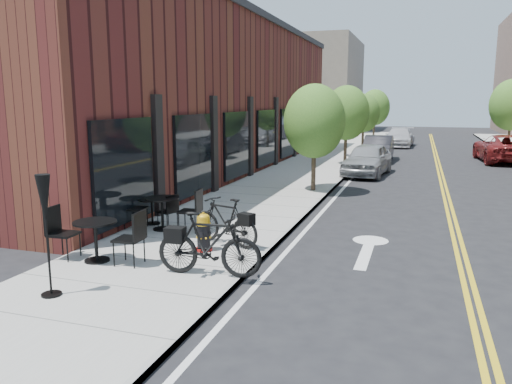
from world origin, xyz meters
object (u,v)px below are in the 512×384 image
(bicycle_left, at_px, (226,221))
(bistro_set_a, at_px, (96,235))
(patio_umbrella, at_px, (45,210))
(parked_car_b, at_px, (378,148))
(parked_car_c, at_px, (399,137))
(bistro_set_c, at_px, (162,209))
(parked_car_a, at_px, (367,159))
(bistro_set_b, at_px, (152,208))
(parked_car_far, at_px, (504,148))
(fire_hydrant, at_px, (204,232))
(bicycle_right, at_px, (209,244))

(bicycle_left, distance_m, bistro_set_a, 2.80)
(patio_umbrella, height_order, parked_car_b, patio_umbrella)
(bicycle_left, xyz_separation_m, bistro_set_a, (-2.05, -1.91, -0.00))
(bistro_set_a, xyz_separation_m, parked_car_c, (4.67, 29.96, 0.02))
(bistro_set_c, distance_m, parked_car_a, 12.55)
(bistro_set_b, height_order, parked_car_b, parked_car_b)
(bistro_set_b, distance_m, parked_car_far, 21.83)
(bistro_set_c, height_order, parked_car_b, parked_car_b)
(fire_hydrant, bearing_deg, parked_car_c, 85.53)
(bicycle_left, relative_size, parked_car_far, 0.33)
(bistro_set_c, height_order, patio_umbrella, patio_umbrella)
(parked_car_far, bearing_deg, bistro_set_c, 57.46)
(parked_car_b, distance_m, parked_car_far, 6.77)
(bistro_set_c, bearing_deg, patio_umbrella, -90.88)
(patio_umbrella, relative_size, parked_car_c, 0.43)
(bicycle_right, distance_m, bistro_set_a, 2.52)
(bistro_set_a, relative_size, parked_car_far, 0.37)
(bistro_set_a, relative_size, parked_car_a, 0.47)
(bistro_set_a, xyz_separation_m, bistro_set_b, (-0.50, 3.11, -0.11))
(patio_umbrella, bearing_deg, parked_car_a, 77.88)
(bicycle_left, bearing_deg, parked_car_c, -166.26)
(bistro_set_b, bearing_deg, bicycle_right, -26.48)
(parked_car_b, bearing_deg, patio_umbrella, -98.50)
(parked_car_a, xyz_separation_m, parked_car_b, (0.00, 5.82, -0.02))
(bistro_set_c, height_order, parked_car_a, parked_car_a)
(bistro_set_a, distance_m, parked_car_c, 30.32)
(bistro_set_a, xyz_separation_m, parked_car_far, (10.50, 21.96, 0.09))
(bistro_set_c, xyz_separation_m, parked_car_a, (3.85, 11.95, 0.07))
(bistro_set_c, relative_size, parked_car_b, 0.47)
(bistro_set_b, relative_size, parked_car_far, 0.30)
(bistro_set_b, relative_size, parked_car_b, 0.39)
(parked_car_c, relative_size, parked_car_far, 0.87)
(bistro_set_a, bearing_deg, bicycle_right, -4.67)
(bistro_set_a, height_order, bistro_set_c, bistro_set_a)
(bicycle_left, relative_size, bistro_set_b, 1.10)
(bistro_set_a, bearing_deg, bicycle_left, 39.89)
(bicycle_left, distance_m, parked_car_a, 12.84)
(fire_hydrant, relative_size, parked_car_far, 0.16)
(fire_hydrant, distance_m, bistro_set_c, 2.17)
(bicycle_left, relative_size, parked_car_a, 0.43)
(bicycle_right, bearing_deg, parked_car_c, -9.16)
(bicycle_right, relative_size, parked_car_b, 0.47)
(fire_hydrant, xyz_separation_m, bistro_set_c, (-1.72, 1.32, 0.13))
(bicycle_right, bearing_deg, patio_umbrella, 123.63)
(fire_hydrant, relative_size, parked_car_b, 0.20)
(parked_car_far, bearing_deg, bistro_set_a, 60.36)
(bicycle_right, bearing_deg, parked_car_b, -8.93)
(bistro_set_a, distance_m, bistro_set_b, 3.15)
(bistro_set_a, bearing_deg, parked_car_far, 61.44)
(bicycle_right, xyz_separation_m, patio_umbrella, (-2.13, -1.71, 0.87))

